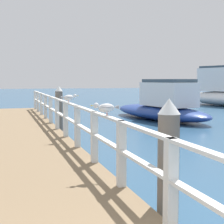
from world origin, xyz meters
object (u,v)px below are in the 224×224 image
dock_piling_far (59,109)px  boat_4 (162,106)px  seagull_background (69,97)px  dock_piling_near (168,166)px  seagull_foreground (106,107)px

dock_piling_far → boat_4: 6.28m
dock_piling_far → seagull_background: dock_piling_far is taller
dock_piling_near → seagull_background: (-0.37, 5.09, 0.66)m
boat_4 → seagull_background: bearing=38.8°
dock_piling_far → seagull_background: (-0.37, -4.23, 0.66)m
dock_piling_near → seagull_background: 5.15m
dock_piling_far → seagull_background: bearing=-95.0°
dock_piling_near → seagull_foreground: dock_piling_near is taller
dock_piling_near → boat_4: (5.61, 12.14, -0.22)m
dock_piling_near → seagull_foreground: 1.74m
dock_piling_near → dock_piling_far: size_ratio=1.00×
dock_piling_near → dock_piling_far: bearing=90.0°
dock_piling_near → seagull_background: size_ratio=3.73×
seagull_foreground → seagull_background: bearing=0.6°
seagull_foreground → seagull_background: size_ratio=1.00×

